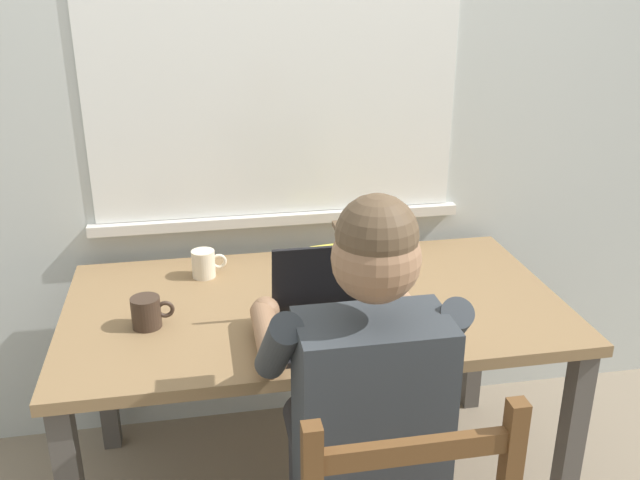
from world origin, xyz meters
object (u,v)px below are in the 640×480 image
desk (314,325)px  book_stack_main (341,261)px  laptop (335,314)px  computer_mouse (429,326)px  coffee_mug_white (204,264)px  seated_person (360,400)px  coffee_mug_dark (147,312)px

desk → book_stack_main: size_ratio=7.18×
laptop → book_stack_main: 0.39m
computer_mouse → coffee_mug_white: (-0.60, 0.49, 0.03)m
seated_person → book_stack_main: (0.09, 0.67, 0.08)m
laptop → book_stack_main: (0.10, 0.37, -0.01)m
seated_person → coffee_mug_dark: seated_person is taller
desk → coffee_mug_dark: 0.51m
seated_person → laptop: 0.30m
laptop → book_stack_main: laptop is taller
laptop → coffee_mug_dark: bearing=166.6°
computer_mouse → book_stack_main: book_stack_main is taller
seated_person → computer_mouse: (0.25, 0.24, 0.05)m
coffee_mug_white → book_stack_main: 0.45m
computer_mouse → coffee_mug_dark: 0.79m
coffee_mug_white → coffee_mug_dark: size_ratio=0.94×
computer_mouse → coffee_mug_white: size_ratio=0.88×
laptop → desk: bearing=97.1°
seated_person → computer_mouse: seated_person is taller
coffee_mug_white → book_stack_main: size_ratio=0.55×
computer_mouse → coffee_mug_dark: coffee_mug_dark is taller
desk → seated_person: bearing=-86.8°
computer_mouse → book_stack_main: 0.45m
coffee_mug_dark → seated_person: bearing=-38.7°
coffee_mug_dark → laptop: bearing=-13.4°
book_stack_main → coffee_mug_dark: bearing=-157.6°
desk → laptop: laptop is taller
computer_mouse → book_stack_main: (-0.16, 0.42, 0.03)m
desk → computer_mouse: (0.28, -0.24, 0.10)m
seated_person → book_stack_main: bearing=82.1°
seated_person → coffee_mug_dark: 0.67m
laptop → seated_person: bearing=-89.4°
desk → book_stack_main: bearing=56.4°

